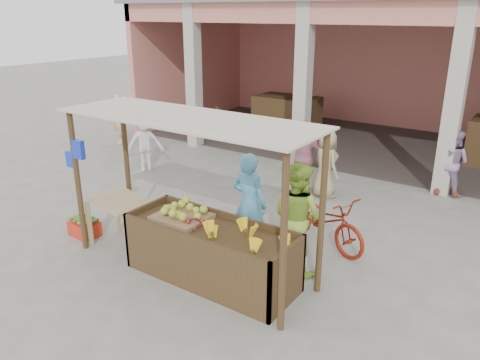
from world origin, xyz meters
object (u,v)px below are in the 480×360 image
Objects in this scene: fruit_stall at (211,254)px; red_crate at (85,229)px; side_table at (121,208)px; motorcycle at (323,218)px; vendor_green at (297,214)px; vendor_blue at (249,201)px.

fruit_stall is 2.76m from red_crate.
side_table is 3.39m from motorcycle.
fruit_stall is at bearing 13.68° from side_table.
motorcycle is (0.90, 1.93, 0.09)m from fruit_stall.
red_crate is at bearing 29.36° from vendor_green.
red_crate is 3.88m from vendor_green.
side_table is 2.92m from vendor_green.
motorcycle reaches higher than side_table.
vendor_green is at bearing -161.53° from motorcycle.
side_table is 0.65× the size of vendor_blue.
fruit_stall is at bearing 90.03° from vendor_blue.
red_crate is (-0.89, -0.11, -0.58)m from side_table.
vendor_blue is 0.97× the size of motorcycle.
motorcycle is at bearing 32.14° from red_crate.
side_table is at bearing 9.54° from red_crate.
vendor_green is at bearing 32.81° from side_table.
red_crate is at bearing 23.25° from vendor_blue.
motorcycle is at bearing 48.06° from side_table.
fruit_stall is 2.13m from motorcycle.
motorcycle is (0.01, 0.95, -0.42)m from vendor_green.
side_table is 0.63× the size of motorcycle.
side_table is (-1.85, -0.04, 0.31)m from fruit_stall.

